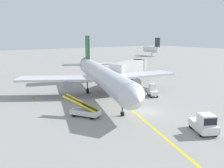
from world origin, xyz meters
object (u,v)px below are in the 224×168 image
airliner (101,75)px  safety_cone_nose_left (121,85)px  baggage_tug_near_wing (153,91)px  belt_loader_forward_hold (84,111)px  ground_crew_marshaller (132,99)px  safety_cone_nose_right (135,99)px  jet_bridge (131,67)px  safety_cone_wingtip_left (34,98)px  pushback_tug (204,124)px  safety_cone_wingtip_right (130,88)px

airliner → safety_cone_nose_left: bearing=27.5°
baggage_tug_near_wing → belt_loader_forward_hold: size_ratio=0.55×
ground_crew_marshaller → safety_cone_nose_right: (2.08, 1.75, -0.69)m
belt_loader_forward_hold → safety_cone_nose_left: bearing=39.2°
jet_bridge → safety_cone_wingtip_left: (-21.58, -1.51, -3.32)m
ground_crew_marshaller → safety_cone_nose_right: 2.80m
airliner → belt_loader_forward_hold: bearing=-132.9°
pushback_tug → safety_cone_wingtip_left: size_ratio=9.25×
baggage_tug_near_wing → safety_cone_wingtip_left: size_ratio=6.20×
belt_loader_forward_hold → ground_crew_marshaller: size_ratio=2.89×
pushback_tug → safety_cone_nose_left: pushback_tug is taller
baggage_tug_near_wing → belt_loader_forward_hold: belt_loader_forward_hold is taller
jet_bridge → pushback_tug: 28.18m
safety_cone_wingtip_right → belt_loader_forward_hold: bearing=-148.0°
pushback_tug → baggage_tug_near_wing: pushback_tug is taller
jet_bridge → safety_cone_nose_left: 4.99m
pushback_tug → safety_cone_wingtip_left: (-10.60, 24.32, -0.77)m
airliner → jet_bridge: size_ratio=2.71×
safety_cone_nose_left → safety_cone_wingtip_left: 18.06m
safety_cone_wingtip_left → airliner: bearing=-17.7°
safety_cone_nose_left → baggage_tug_near_wing: bearing=-93.6°
pushback_tug → safety_cone_wingtip_left: bearing=113.6°
baggage_tug_near_wing → safety_cone_wingtip_right: baggage_tug_near_wing is taller
pushback_tug → safety_cone_wingtip_right: (6.98, 21.40, -0.77)m
baggage_tug_near_wing → safety_cone_wingtip_right: bearing=88.8°
belt_loader_forward_hold → safety_cone_wingtip_right: bearing=32.0°
jet_bridge → belt_loader_forward_hold: size_ratio=2.57×
airliner → safety_cone_nose_left: size_ratio=77.86×
safety_cone_nose_left → safety_cone_wingtip_right: (-0.48, -3.23, 0.00)m
jet_bridge → safety_cone_nose_right: size_ratio=28.73×
safety_cone_wingtip_left → safety_cone_nose_right: bearing=-37.5°
jet_bridge → safety_cone_wingtip_right: 6.83m
pushback_tug → safety_cone_wingtip_right: 22.52m
jet_bridge → pushback_tug: jet_bridge is taller
airliner → baggage_tug_near_wing: 9.18m
belt_loader_forward_hold → safety_cone_wingtip_left: belt_loader_forward_hold is taller
jet_bridge → safety_cone_wingtip_left: size_ratio=28.73×
safety_cone_nose_right → safety_cone_wingtip_right: size_ratio=1.00×
jet_bridge → safety_cone_nose_right: 14.73m
baggage_tug_near_wing → safety_cone_wingtip_right: (0.13, 6.39, -0.71)m
jet_bridge → safety_cone_nose_right: jet_bridge is taller
airliner → jet_bridge: 11.84m
ground_crew_marshaller → jet_bridge: bearing=51.5°
pushback_tug → belt_loader_forward_hold: belt_loader_forward_hold is taller
safety_cone_nose_right → safety_cone_wingtip_left: size_ratio=1.00×
belt_loader_forward_hold → safety_cone_wingtip_left: 12.55m
ground_crew_marshaller → safety_cone_nose_left: (7.07, 12.09, -0.69)m
baggage_tug_near_wing → belt_loader_forward_hold: bearing=-168.7°
belt_loader_forward_hold → safety_cone_wingtip_left: size_ratio=11.18×
baggage_tug_near_wing → safety_cone_wingtip_left: 19.79m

